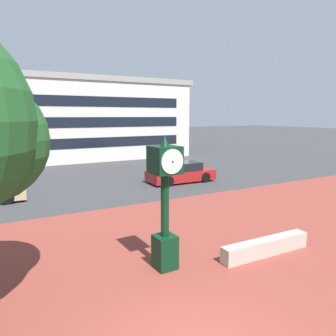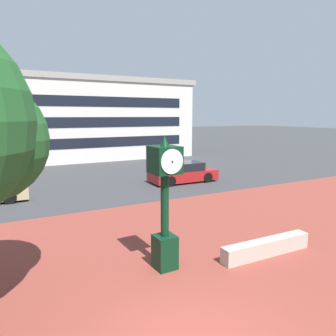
{
  "view_description": "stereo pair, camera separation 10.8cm",
  "coord_description": "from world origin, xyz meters",
  "views": [
    {
      "loc": [
        -2.78,
        -4.06,
        4.25
      ],
      "look_at": [
        1.45,
        3.55,
        2.81
      ],
      "focal_mm": 33.96,
      "sensor_mm": 36.0,
      "label": 1
    },
    {
      "loc": [
        -2.68,
        -4.11,
        4.25
      ],
      "look_at": [
        1.45,
        3.55,
        2.81
      ],
      "focal_mm": 33.96,
      "sensor_mm": 36.0,
      "label": 2
    }
  ],
  "objects": [
    {
      "name": "plaza_brick_paving",
      "position": [
        0.0,
        2.86,
        0.0
      ],
      "size": [
        44.0,
        13.72,
        0.01
      ],
      "primitive_type": "cube",
      "color": "brown",
      "rests_on": "ground"
    },
    {
      "name": "planter_wall",
      "position": [
        4.36,
        2.57,
        0.25
      ],
      "size": [
        3.21,
        0.47,
        0.5
      ],
      "primitive_type": "cube",
      "rotation": [
        0.0,
        0.0,
        -0.02
      ],
      "color": "#ADA393",
      "rests_on": "ground"
    },
    {
      "name": "street_clock",
      "position": [
        1.22,
        3.31,
        1.99
      ],
      "size": [
        0.76,
        0.85,
        3.74
      ],
      "rotation": [
        0.0,
        0.0,
        0.03
      ],
      "color": "black",
      "rests_on": "ground"
    },
    {
      "name": "car_street_near",
      "position": [
        7.83,
        13.22,
        0.57
      ],
      "size": [
        4.37,
        2.02,
        1.28
      ],
      "rotation": [
        0.0,
        0.0,
        1.55
      ],
      "color": "maroon",
      "rests_on": "ground"
    },
    {
      "name": "civic_building",
      "position": [
        -0.33,
        30.79,
        3.93
      ],
      "size": [
        32.42,
        13.18,
        7.84
      ],
      "color": "beige",
      "rests_on": "ground"
    }
  ]
}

